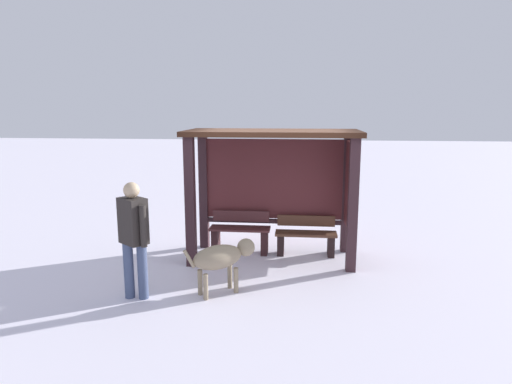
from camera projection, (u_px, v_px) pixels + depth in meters
The scene contains 6 objects.
ground_plane at pixel (272, 258), 7.99m from camera, with size 60.00×60.00×0.00m, color white.
bus_shelter at pixel (278, 168), 7.87m from camera, with size 2.98×1.34×2.29m.
bench_left_inside at pixel (240, 234), 8.23m from camera, with size 1.12×0.37×0.77m.
bench_center_inside at pixel (306, 237), 8.11m from camera, with size 1.12×0.34×0.71m.
person_walking at pixel (134, 232), 6.13m from camera, with size 0.51×0.44×1.67m.
dog at pixel (222, 257), 6.39m from camera, with size 0.95×0.76×0.76m.
Camera 1 is at (0.48, -7.62, 2.66)m, focal length 31.09 mm.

